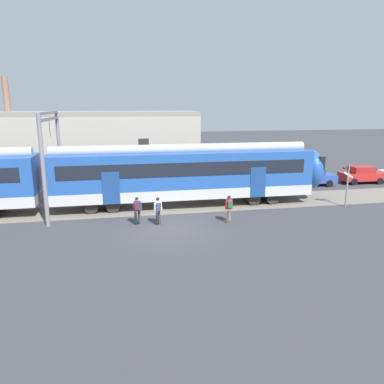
# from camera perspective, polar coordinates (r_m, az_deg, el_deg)

# --- Properties ---
(ground_plane) EXTENTS (160.00, 160.00, 0.00)m
(ground_plane) POSITION_cam_1_polar(r_m,az_deg,el_deg) (21.33, -3.66, -5.84)
(ground_plane) COLOR #38383D
(track_bed) EXTENTS (80.00, 4.40, 0.01)m
(track_bed) POSITION_cam_1_polar(r_m,az_deg,el_deg) (27.09, -24.92, -2.93)
(track_bed) COLOR slate
(track_bed) RESTS_ON ground
(commuter_train) EXTENTS (38.05, 3.07, 4.73)m
(commuter_train) POSITION_cam_1_polar(r_m,az_deg,el_deg) (26.10, -20.10, 2.00)
(commuter_train) COLOR silver
(commuter_train) RESTS_ON ground
(pedestrian_navy) EXTENTS (0.56, 0.63, 1.67)m
(pedestrian_navy) POSITION_cam_1_polar(r_m,az_deg,el_deg) (22.26, -8.36, -2.48)
(pedestrian_navy) COLOR #28282D
(pedestrian_navy) RESTS_ON ground
(pedestrian_white) EXTENTS (0.54, 0.67, 1.67)m
(pedestrian_white) POSITION_cam_1_polar(r_m,az_deg,el_deg) (22.09, -5.20, -2.52)
(pedestrian_white) COLOR #28282D
(pedestrian_white) RESTS_ON ground
(pedestrian_red) EXTENTS (0.53, 0.66, 1.67)m
(pedestrian_red) POSITION_cam_1_polar(r_m,az_deg,el_deg) (22.50, 5.67, -2.23)
(pedestrian_red) COLOR #6B6051
(pedestrian_red) RESTS_ON ground
(parked_car_blue) EXTENTS (4.08, 1.91, 1.54)m
(parked_car_blue) POSITION_cam_1_polar(r_m,az_deg,el_deg) (34.52, 17.80, 2.22)
(parked_car_blue) COLOR #284799
(parked_car_blue) RESTS_ON ground
(parked_car_red) EXTENTS (4.06, 1.88, 1.54)m
(parked_car_red) POSITION_cam_1_polar(r_m,az_deg,el_deg) (37.27, 24.50, 2.43)
(parked_car_red) COLOR #B22323
(parked_car_red) RESTS_ON ground
(catenary_gantry) EXTENTS (0.24, 6.64, 6.53)m
(catenary_gantry) POSITION_cam_1_polar(r_m,az_deg,el_deg) (25.83, -20.66, 6.48)
(catenary_gantry) COLOR gray
(catenary_gantry) RESTS_ON ground
(crossing_signal) EXTENTS (0.96, 0.22, 3.00)m
(crossing_signal) POSITION_cam_1_polar(r_m,az_deg,el_deg) (27.89, 22.68, 1.94)
(crossing_signal) COLOR gray
(crossing_signal) RESTS_ON ground
(background_building) EXTENTS (19.73, 5.00, 9.20)m
(background_building) POSITION_cam_1_polar(r_m,az_deg,el_deg) (34.27, -16.07, 6.37)
(background_building) COLOR #B2A899
(background_building) RESTS_ON ground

